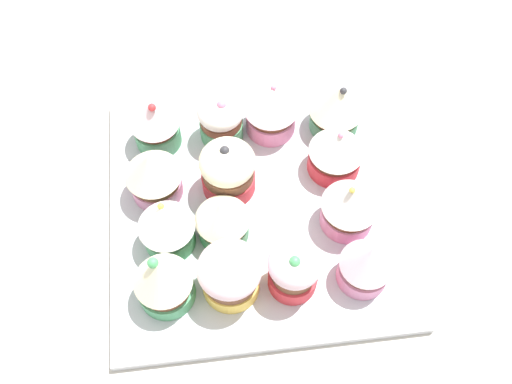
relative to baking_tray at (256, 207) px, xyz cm
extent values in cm
cube|color=beige|center=(0.00, 0.00, -2.10)|extent=(180.00, 180.00, 3.00)
cube|color=silver|center=(0.00, 0.00, 0.00)|extent=(33.40, 33.40, 1.20)
cylinder|color=#4C9E6B|center=(-10.57, -9.55, 1.75)|extent=(6.00, 6.00, 2.30)
cylinder|color=brown|center=(-10.57, -9.55, 3.66)|extent=(5.44, 5.44, 1.53)
cone|color=#F4EDC6|center=(-10.57, -9.55, 6.38)|extent=(6.07, 6.07, 3.90)
sphere|color=#4CB266|center=(-11.02, -9.06, 8.16)|extent=(1.12, 1.12, 1.12)
cylinder|color=#EFC651|center=(-3.81, -9.55, 1.78)|extent=(6.10, 6.10, 2.37)
cylinder|color=brown|center=(-3.81, -9.55, 3.69)|extent=(5.75, 5.75, 1.44)
ellipsoid|color=silver|center=(-3.81, -9.55, 5.60)|extent=(6.59, 6.59, 3.99)
cylinder|color=#D1333D|center=(2.72, -9.85, 1.88)|extent=(5.24, 5.24, 2.55)
cylinder|color=brown|center=(2.72, -9.85, 3.94)|extent=(4.66, 4.66, 1.57)
ellipsoid|color=silver|center=(2.72, -9.85, 5.85)|extent=(5.49, 5.49, 3.77)
sphere|color=#4CB266|center=(2.56, -10.30, 7.56)|extent=(1.18, 1.18, 1.18)
cylinder|color=pink|center=(10.23, -10.06, 1.77)|extent=(5.49, 5.49, 2.34)
cylinder|color=brown|center=(10.23, -10.06, 3.52)|extent=(4.87, 4.87, 1.17)
cone|color=silver|center=(10.23, -10.06, 5.96)|extent=(5.63, 5.63, 3.71)
cylinder|color=#4C9E6B|center=(-9.98, -3.40, 1.95)|extent=(5.67, 5.67, 2.71)
cylinder|color=brown|center=(-9.98, -3.40, 3.85)|extent=(5.13, 5.13, 1.07)
cone|color=white|center=(-9.98, -3.40, 6.30)|extent=(6.15, 6.15, 3.82)
sphere|color=#EAD64C|center=(-10.03, -2.98, 8.10)|extent=(0.70, 0.70, 0.70)
cylinder|color=#4C9E6B|center=(-4.00, -3.09, 1.75)|extent=(5.63, 5.63, 2.30)
cylinder|color=brown|center=(-4.00, -3.09, 3.43)|extent=(5.40, 5.40, 1.06)
cone|color=#F4EDC6|center=(-4.00, -3.09, 5.73)|extent=(5.98, 5.98, 3.54)
cylinder|color=pink|center=(9.86, -3.23, 1.82)|extent=(5.95, 5.95, 2.44)
cylinder|color=brown|center=(9.86, -3.23, 3.71)|extent=(5.54, 5.54, 1.34)
cone|color=white|center=(9.86, -3.23, 6.26)|extent=(6.35, 6.35, 3.75)
sphere|color=#EAD64C|center=(9.52, -3.42, 8.04)|extent=(0.66, 0.66, 0.66)
cylinder|color=pink|center=(-11.11, 3.15, 1.73)|extent=(5.86, 5.86, 2.26)
cylinder|color=brown|center=(-11.11, 3.15, 3.64)|extent=(5.50, 5.50, 1.56)
cone|color=#F4EDC6|center=(-11.11, 3.15, 6.34)|extent=(6.43, 6.43, 3.83)
cylinder|color=#D1333D|center=(-2.84, 2.83, 1.89)|extent=(6.17, 6.17, 2.59)
cylinder|color=brown|center=(-2.84, 2.83, 3.96)|extent=(5.87, 5.87, 1.54)
ellipsoid|color=#F4EDC6|center=(-2.84, 2.83, 5.88)|extent=(6.30, 6.30, 3.85)
sphere|color=#333338|center=(-3.01, 3.17, 7.64)|extent=(1.14, 1.14, 1.14)
cylinder|color=#D1333D|center=(9.71, 3.98, 1.82)|extent=(6.19, 6.19, 2.44)
cylinder|color=brown|center=(9.71, 3.98, 3.56)|extent=(5.62, 5.62, 1.04)
cone|color=white|center=(9.71, 3.98, 5.75)|extent=(6.35, 6.35, 3.35)
sphere|color=pink|center=(9.83, 3.87, 7.32)|extent=(0.67, 0.67, 0.67)
cylinder|color=#4C9E6B|center=(-10.69, 10.20, 2.00)|extent=(5.52, 5.52, 2.80)
cylinder|color=brown|center=(-10.69, 10.20, 3.96)|extent=(4.89, 4.89, 1.12)
cone|color=silver|center=(-10.69, 10.20, 6.23)|extent=(5.89, 5.89, 3.43)
sphere|color=red|center=(-10.52, 9.79, 7.81)|extent=(0.92, 0.92, 0.92)
cylinder|color=#4C9E6B|center=(-2.98, 10.15, 1.93)|extent=(5.22, 5.22, 2.66)
cylinder|color=brown|center=(-2.98, 10.15, 3.81)|extent=(4.99, 4.99, 1.11)
ellipsoid|color=white|center=(-2.98, 10.15, 5.41)|extent=(5.45, 5.45, 3.47)
sphere|color=pink|center=(-2.78, 9.83, 6.97)|extent=(1.14, 1.14, 1.14)
cylinder|color=pink|center=(3.07, 10.60, 1.89)|extent=(6.05, 6.05, 2.58)
cylinder|color=brown|center=(3.07, 10.60, 3.81)|extent=(5.52, 5.52, 1.26)
cone|color=silver|center=(3.07, 10.60, 6.13)|extent=(6.50, 6.50, 3.38)
sphere|color=pink|center=(3.32, 11.01, 7.72)|extent=(0.65, 0.65, 0.65)
cylinder|color=#4C9E6B|center=(10.82, 9.91, 1.71)|extent=(5.98, 5.98, 2.22)
cylinder|color=brown|center=(10.82, 9.91, 3.35)|extent=(5.56, 5.56, 1.05)
cone|color=#F4EDC6|center=(10.82, 9.91, 5.81)|extent=(6.52, 6.52, 3.86)
sphere|color=#333338|center=(11.20, 9.69, 7.61)|extent=(0.83, 0.83, 0.83)
camera|label=1|loc=(-3.81, -31.85, 61.04)|focal=41.73mm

